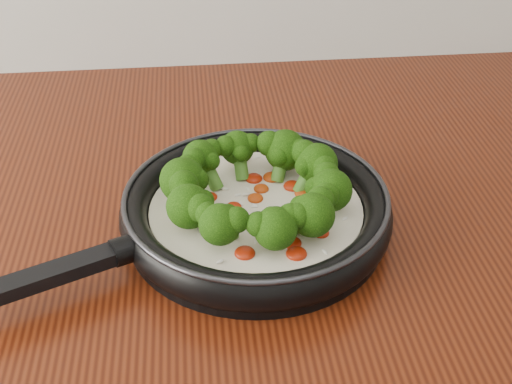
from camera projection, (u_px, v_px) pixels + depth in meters
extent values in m
cylinder|color=black|center=(256.00, 226.00, 0.74)|extent=(0.37, 0.37, 0.01)
torus|color=black|center=(256.00, 210.00, 0.72)|extent=(0.39, 0.39, 0.03)
torus|color=#2D2D33|center=(256.00, 195.00, 0.71)|extent=(0.37, 0.37, 0.01)
cube|color=black|center=(49.00, 275.00, 0.63)|extent=(0.17, 0.09, 0.01)
cylinder|color=black|center=(126.00, 250.00, 0.66)|extent=(0.04, 0.04, 0.03)
cylinder|color=white|center=(256.00, 214.00, 0.73)|extent=(0.30, 0.30, 0.02)
ellipsoid|color=#A81E08|center=(234.00, 207.00, 0.72)|extent=(0.02, 0.02, 0.01)
ellipsoid|color=#A81E08|center=(194.00, 217.00, 0.71)|extent=(0.03, 0.03, 0.01)
ellipsoid|color=#B0380B|center=(239.00, 160.00, 0.80)|extent=(0.03, 0.03, 0.01)
ellipsoid|color=#A81E08|center=(329.00, 185.00, 0.76)|extent=(0.03, 0.03, 0.01)
ellipsoid|color=#A81E08|center=(296.00, 254.00, 0.66)|extent=(0.03, 0.03, 0.01)
ellipsoid|color=#B0380B|center=(255.00, 198.00, 0.73)|extent=(0.02, 0.02, 0.01)
ellipsoid|color=#A81E08|center=(270.00, 220.00, 0.70)|extent=(0.02, 0.02, 0.01)
ellipsoid|color=#A81E08|center=(321.00, 233.00, 0.68)|extent=(0.02, 0.02, 0.01)
ellipsoid|color=#B0380B|center=(302.00, 193.00, 0.74)|extent=(0.02, 0.02, 0.01)
ellipsoid|color=#A81E08|center=(226.00, 210.00, 0.72)|extent=(0.02, 0.02, 0.01)
ellipsoid|color=#A81E08|center=(292.00, 243.00, 0.67)|extent=(0.03, 0.03, 0.01)
ellipsoid|color=#B0380B|center=(330.00, 189.00, 0.75)|extent=(0.02, 0.02, 0.01)
ellipsoid|color=#A81E08|center=(263.00, 227.00, 0.69)|extent=(0.02, 0.02, 0.01)
ellipsoid|color=#A81E08|center=(210.00, 197.00, 0.74)|extent=(0.02, 0.02, 0.01)
ellipsoid|color=#B0380B|center=(217.00, 211.00, 0.71)|extent=(0.02, 0.02, 0.01)
ellipsoid|color=#A81E08|center=(277.00, 213.00, 0.71)|extent=(0.03, 0.03, 0.01)
ellipsoid|color=#A81E08|center=(268.00, 222.00, 0.70)|extent=(0.02, 0.02, 0.01)
ellipsoid|color=#B0380B|center=(261.00, 189.00, 0.75)|extent=(0.02, 0.02, 0.01)
ellipsoid|color=#A81E08|center=(254.00, 179.00, 0.77)|extent=(0.02, 0.02, 0.01)
ellipsoid|color=#A81E08|center=(292.00, 186.00, 0.75)|extent=(0.03, 0.03, 0.01)
ellipsoid|color=#B0380B|center=(272.00, 177.00, 0.77)|extent=(0.03, 0.03, 0.01)
ellipsoid|color=#A81E08|center=(279.00, 235.00, 0.68)|extent=(0.02, 0.02, 0.01)
ellipsoid|color=#A81E08|center=(245.00, 253.00, 0.66)|extent=(0.03, 0.03, 0.01)
ellipsoid|color=#B0380B|center=(235.00, 215.00, 0.71)|extent=(0.02, 0.02, 0.01)
ellipsoid|color=white|center=(220.00, 262.00, 0.65)|extent=(0.01, 0.01, 0.00)
ellipsoid|color=white|center=(254.00, 207.00, 0.72)|extent=(0.01, 0.00, 0.00)
ellipsoid|color=white|center=(332.00, 184.00, 0.76)|extent=(0.01, 0.01, 0.00)
ellipsoid|color=white|center=(273.00, 210.00, 0.72)|extent=(0.01, 0.01, 0.00)
ellipsoid|color=white|center=(225.00, 189.00, 0.75)|extent=(0.01, 0.01, 0.00)
ellipsoid|color=white|center=(218.00, 239.00, 0.68)|extent=(0.01, 0.00, 0.00)
ellipsoid|color=white|center=(289.00, 217.00, 0.71)|extent=(0.00, 0.01, 0.00)
ellipsoid|color=white|center=(248.00, 219.00, 0.70)|extent=(0.01, 0.00, 0.00)
ellipsoid|color=white|center=(238.00, 195.00, 0.74)|extent=(0.01, 0.01, 0.00)
ellipsoid|color=white|center=(246.00, 194.00, 0.74)|extent=(0.01, 0.01, 0.00)
ellipsoid|color=white|center=(241.00, 203.00, 0.73)|extent=(0.01, 0.01, 0.00)
ellipsoid|color=white|center=(304.00, 221.00, 0.70)|extent=(0.01, 0.01, 0.00)
ellipsoid|color=white|center=(255.00, 205.00, 0.72)|extent=(0.01, 0.01, 0.00)
ellipsoid|color=white|center=(283.00, 236.00, 0.68)|extent=(0.01, 0.01, 0.00)
ellipsoid|color=white|center=(232.00, 238.00, 0.68)|extent=(0.01, 0.01, 0.00)
ellipsoid|color=white|center=(248.00, 189.00, 0.75)|extent=(0.01, 0.01, 0.00)
ellipsoid|color=white|center=(325.00, 252.00, 0.66)|extent=(0.01, 0.01, 0.00)
ellipsoid|color=white|center=(256.00, 243.00, 0.67)|extent=(0.01, 0.01, 0.00)
ellipsoid|color=white|center=(335.00, 187.00, 0.75)|extent=(0.01, 0.01, 0.00)
ellipsoid|color=white|center=(345.00, 219.00, 0.70)|extent=(0.01, 0.01, 0.00)
ellipsoid|color=white|center=(257.00, 158.00, 0.81)|extent=(0.01, 0.01, 0.00)
ellipsoid|color=white|center=(316.00, 196.00, 0.74)|extent=(0.01, 0.01, 0.00)
ellipsoid|color=white|center=(221.00, 223.00, 0.70)|extent=(0.01, 0.01, 0.00)
ellipsoid|color=white|center=(306.00, 176.00, 0.77)|extent=(0.01, 0.01, 0.00)
ellipsoid|color=white|center=(234.00, 208.00, 0.72)|extent=(0.01, 0.01, 0.00)
cylinder|color=#548E2E|center=(305.00, 180.00, 0.74)|extent=(0.03, 0.03, 0.03)
sphere|color=black|center=(317.00, 164.00, 0.74)|extent=(0.06, 0.06, 0.05)
sphere|color=black|center=(305.00, 152.00, 0.75)|extent=(0.04, 0.04, 0.03)
sphere|color=black|center=(324.00, 168.00, 0.72)|extent=(0.04, 0.04, 0.03)
sphere|color=black|center=(305.00, 166.00, 0.73)|extent=(0.03, 0.03, 0.02)
cylinder|color=#548E2E|center=(280.00, 169.00, 0.76)|extent=(0.03, 0.03, 0.03)
sphere|color=black|center=(285.00, 150.00, 0.76)|extent=(0.06, 0.06, 0.05)
sphere|color=black|center=(269.00, 143.00, 0.76)|extent=(0.04, 0.04, 0.03)
sphere|color=black|center=(299.00, 151.00, 0.75)|extent=(0.04, 0.04, 0.03)
sphere|color=black|center=(280.00, 155.00, 0.75)|extent=(0.03, 0.03, 0.02)
cylinder|color=#548E2E|center=(241.00, 167.00, 0.77)|extent=(0.02, 0.03, 0.03)
sphere|color=black|center=(237.00, 147.00, 0.77)|extent=(0.05, 0.05, 0.04)
sphere|color=black|center=(226.00, 146.00, 0.76)|extent=(0.03, 0.03, 0.02)
sphere|color=black|center=(250.00, 143.00, 0.77)|extent=(0.03, 0.03, 0.02)
sphere|color=black|center=(241.00, 153.00, 0.75)|extent=(0.03, 0.03, 0.02)
cylinder|color=#548E2E|center=(211.00, 176.00, 0.75)|extent=(0.03, 0.03, 0.04)
sphere|color=black|center=(200.00, 158.00, 0.75)|extent=(0.05, 0.05, 0.04)
sphere|color=black|center=(194.00, 159.00, 0.73)|extent=(0.03, 0.03, 0.03)
sphere|color=black|center=(212.00, 149.00, 0.75)|extent=(0.03, 0.03, 0.02)
sphere|color=black|center=(211.00, 161.00, 0.74)|extent=(0.03, 0.03, 0.02)
cylinder|color=#548E2E|center=(197.00, 194.00, 0.72)|extent=(0.03, 0.02, 0.03)
sphere|color=black|center=(183.00, 180.00, 0.71)|extent=(0.07, 0.07, 0.05)
sphere|color=black|center=(184.00, 185.00, 0.69)|extent=(0.04, 0.04, 0.03)
sphere|color=black|center=(189.00, 167.00, 0.72)|extent=(0.04, 0.04, 0.03)
sphere|color=black|center=(197.00, 180.00, 0.71)|extent=(0.03, 0.03, 0.02)
cylinder|color=#548E2E|center=(203.00, 215.00, 0.69)|extent=(0.03, 0.02, 0.03)
sphere|color=black|center=(189.00, 207.00, 0.68)|extent=(0.06, 0.06, 0.05)
sphere|color=black|center=(201.00, 208.00, 0.66)|extent=(0.04, 0.04, 0.03)
sphere|color=black|center=(185.00, 193.00, 0.69)|extent=(0.04, 0.04, 0.03)
sphere|color=black|center=(203.00, 201.00, 0.68)|extent=(0.03, 0.03, 0.02)
cylinder|color=#548E2E|center=(228.00, 230.00, 0.67)|extent=(0.03, 0.03, 0.03)
sphere|color=black|center=(220.00, 224.00, 0.65)|extent=(0.05, 0.05, 0.04)
sphere|color=black|center=(237.00, 220.00, 0.64)|extent=(0.03, 0.03, 0.03)
sphere|color=black|center=(207.00, 214.00, 0.65)|extent=(0.03, 0.03, 0.02)
sphere|color=black|center=(228.00, 214.00, 0.66)|extent=(0.03, 0.03, 0.02)
cylinder|color=#548E2E|center=(271.00, 233.00, 0.66)|extent=(0.02, 0.03, 0.03)
sphere|color=black|center=(276.00, 228.00, 0.64)|extent=(0.06, 0.06, 0.04)
sphere|color=black|center=(290.00, 217.00, 0.65)|extent=(0.04, 0.04, 0.03)
sphere|color=black|center=(258.00, 224.00, 0.64)|extent=(0.03, 0.03, 0.03)
sphere|color=black|center=(271.00, 217.00, 0.66)|extent=(0.03, 0.03, 0.02)
cylinder|color=#548E2E|center=(300.00, 223.00, 0.68)|extent=(0.03, 0.03, 0.04)
sphere|color=black|center=(312.00, 215.00, 0.66)|extent=(0.06, 0.06, 0.04)
sphere|color=black|center=(320.00, 200.00, 0.67)|extent=(0.04, 0.04, 0.03)
sphere|color=black|center=(298.00, 216.00, 0.65)|extent=(0.03, 0.03, 0.03)
sphere|color=black|center=(301.00, 207.00, 0.67)|extent=(0.03, 0.03, 0.02)
cylinder|color=#548E2E|center=(316.00, 202.00, 0.71)|extent=(0.03, 0.02, 0.03)
sphere|color=black|center=(331.00, 190.00, 0.70)|extent=(0.06, 0.06, 0.05)
sphere|color=black|center=(327.00, 175.00, 0.71)|extent=(0.04, 0.04, 0.03)
sphere|color=black|center=(327.00, 195.00, 0.68)|extent=(0.03, 0.03, 0.03)
sphere|color=black|center=(315.00, 188.00, 0.70)|extent=(0.03, 0.03, 0.02)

